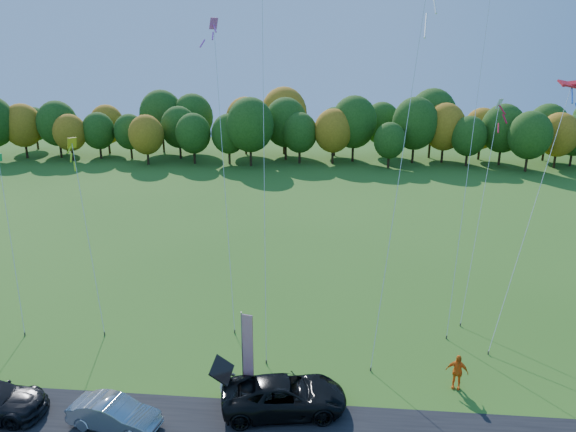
# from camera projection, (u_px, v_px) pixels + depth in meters

# --- Properties ---
(ground) EXTENTS (160.00, 160.00, 0.00)m
(ground) POSITION_uv_depth(u_px,v_px,m) (277.00, 389.00, 25.12)
(ground) COLOR #2F5F19
(tree_line) EXTENTS (116.00, 12.00, 10.00)m
(tree_line) POSITION_uv_depth(u_px,v_px,m) (317.00, 164.00, 77.40)
(tree_line) COLOR #1E4711
(tree_line) RESTS_ON ground
(black_suv) EXTENTS (6.05, 3.55, 1.58)m
(black_suv) POSITION_uv_depth(u_px,v_px,m) (284.00, 395.00, 23.37)
(black_suv) COLOR black
(black_suv) RESTS_ON ground
(silver_sedan) EXTENTS (4.24, 2.15, 1.33)m
(silver_sedan) POSITION_uv_depth(u_px,v_px,m) (114.00, 414.00, 22.33)
(silver_sedan) COLOR #AAABAE
(silver_sedan) RESTS_ON ground
(person_tailgate_a) EXTENTS (0.54, 0.74, 1.87)m
(person_tailgate_a) POSITION_uv_depth(u_px,v_px,m) (224.00, 380.00, 24.26)
(person_tailgate_a) COLOR white
(person_tailgate_a) RESTS_ON ground
(person_tailgate_b) EXTENTS (1.00, 1.08, 1.78)m
(person_tailgate_b) POSITION_uv_depth(u_px,v_px,m) (229.00, 380.00, 24.33)
(person_tailgate_b) COLOR gray
(person_tailgate_b) RESTS_ON ground
(person_east) EXTENTS (1.14, 0.71, 1.80)m
(person_east) POSITION_uv_depth(u_px,v_px,m) (457.00, 372.00, 24.93)
(person_east) COLOR orange
(person_east) RESTS_ON ground
(feather_flag) EXTENTS (0.57, 0.18, 4.40)m
(feather_flag) POSITION_uv_depth(u_px,v_px,m) (247.00, 345.00, 23.86)
(feather_flag) COLOR #999999
(feather_flag) RESTS_ON ground
(kite_delta_blue) EXTENTS (3.17, 12.28, 32.25)m
(kite_delta_blue) POSITION_uv_depth(u_px,v_px,m) (263.00, 45.00, 27.91)
(kite_delta_blue) COLOR #4C3F33
(kite_delta_blue) RESTS_ON ground
(kite_parafoil_orange) EXTENTS (5.88, 12.86, 30.67)m
(kite_parafoil_orange) POSITION_uv_depth(u_px,v_px,m) (482.00, 64.00, 30.66)
(kite_parafoil_orange) COLOR #4C3F33
(kite_parafoil_orange) RESTS_ON ground
(kite_delta_red) EXTENTS (4.01, 8.59, 21.51)m
(kite_delta_red) POSITION_uv_depth(u_px,v_px,m) (402.00, 156.00, 26.98)
(kite_delta_red) COLOR #4C3F33
(kite_delta_red) RESTS_ON ground
(kite_parafoil_rainbow) EXTENTS (7.36, 8.69, 14.56)m
(kite_parafoil_rainbow) POSITION_uv_depth(u_px,v_px,m) (533.00, 210.00, 29.49)
(kite_parafoil_rainbow) COLOR #4C3F33
(kite_parafoil_rainbow) RESTS_ON ground
(kite_diamond_yellow) EXTENTS (3.98, 5.92, 11.06)m
(kite_diamond_yellow) POSITION_uv_depth(u_px,v_px,m) (87.00, 234.00, 31.03)
(kite_diamond_yellow) COLOR #4C3F33
(kite_diamond_yellow) RESTS_ON ground
(kite_diamond_green) EXTENTS (3.78, 5.53, 10.01)m
(kite_diamond_green) POSITION_uv_depth(u_px,v_px,m) (11.00, 242.00, 30.99)
(kite_diamond_green) COLOR #4C3F33
(kite_diamond_green) RESTS_ON ground
(kite_diamond_white) EXTENTS (3.46, 7.69, 13.24)m
(kite_diamond_white) POSITION_uv_depth(u_px,v_px,m) (481.00, 208.00, 32.28)
(kite_diamond_white) COLOR #4C3F33
(kite_diamond_white) RESTS_ON ground
(kite_diamond_pink) EXTENTS (2.92, 8.39, 18.24)m
(kite_diamond_pink) POSITION_uv_depth(u_px,v_px,m) (224.00, 170.00, 31.33)
(kite_diamond_pink) COLOR #4C3F33
(kite_diamond_pink) RESTS_ON ground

